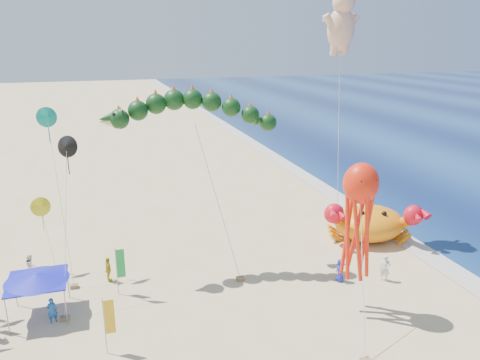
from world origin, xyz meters
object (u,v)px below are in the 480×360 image
at_px(cherub_kite, 342,21).
at_px(canopy_blue, 37,277).
at_px(crab_inflatable, 370,222).
at_px(octopus_kite, 359,212).
at_px(dragon_kite, 192,116).

height_order(cherub_kite, canopy_blue, cherub_kite).
xyz_separation_m(crab_inflatable, octopus_kite, (-6.56, -8.51, 4.71)).
bearing_deg(crab_inflatable, cherub_kite, 131.53).
bearing_deg(dragon_kite, cherub_kite, 13.40).
bearing_deg(octopus_kite, canopy_blue, 164.54).
height_order(crab_inflatable, canopy_blue, crab_inflatable).
distance_m(cherub_kite, canopy_blue, 26.83).
relative_size(crab_inflatable, octopus_kite, 0.84).
bearing_deg(dragon_kite, octopus_kite, -46.96).
distance_m(dragon_kite, canopy_blue, 13.32).
xyz_separation_m(cherub_kite, canopy_blue, (-21.91, -6.16, -14.21)).
relative_size(octopus_kite, canopy_blue, 2.54).
distance_m(cherub_kite, octopus_kite, 15.81).
bearing_deg(cherub_kite, dragon_kite, -166.60).
xyz_separation_m(crab_inflatable, cherub_kite, (-2.23, 2.52, 15.18)).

